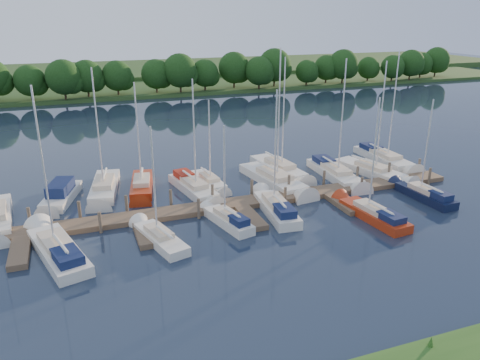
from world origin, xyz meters
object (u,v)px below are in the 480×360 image
object	(u,v)px
dock	(241,207)
sailboat_s_2	(228,221)
sailboat_n_5	(210,182)
motorboat	(61,197)

from	to	relation	value
dock	sailboat_s_2	distance (m)	3.08
sailboat_n_5	sailboat_s_2	distance (m)	8.55
sailboat_n_5	sailboat_s_2	size ratio (longest dim) A/B	1.04
sailboat_n_5	motorboat	bearing A→B (deg)	-8.47
dock	sailboat_s_2	bearing A→B (deg)	-128.21
motorboat	sailboat_n_5	xyz separation A→B (m)	(12.68, -0.56, -0.12)
dock	sailboat_s_2	size ratio (longest dim) A/B	5.13
sailboat_s_2	motorboat	bearing A→B (deg)	128.66
dock	motorboat	xyz separation A→B (m)	(-13.46, 6.62, 0.19)
dock	sailboat_n_5	xyz separation A→B (m)	(-0.78, 6.06, 0.07)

